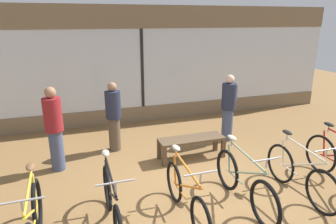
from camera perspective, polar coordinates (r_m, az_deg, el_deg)
ground_plane at (r=5.27m, az=6.31°, el=-15.50°), size 24.00×24.00×0.00m
shop_back_wall at (r=8.36m, az=-5.00°, el=8.96°), size 12.00×0.08×3.20m
bicycle_left at (r=4.39m, az=-10.59°, el=-17.08°), size 0.46×1.78×1.04m
bicycle_center_left at (r=4.54m, az=3.38°, el=-15.73°), size 0.46×1.71×1.01m
bicycle_center_right at (r=4.97m, az=14.23°, el=-12.98°), size 0.46×1.78×1.04m
bicycle_right at (r=5.51m, az=23.74°, el=-10.76°), size 0.46×1.69×1.04m
display_bench at (r=6.36m, az=4.51°, el=-5.63°), size 1.40×0.44×0.45m
customer_near_rack at (r=6.69m, az=-10.33°, el=-0.67°), size 0.46×0.46×1.56m
customer_by_window at (r=6.08m, az=-20.84°, el=-2.81°), size 0.48×0.48×1.66m
customer_mid_floor at (r=7.27m, az=11.47°, el=1.20°), size 0.55×0.54×1.62m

